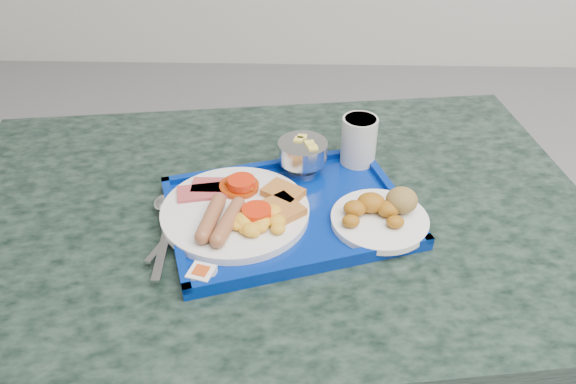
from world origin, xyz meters
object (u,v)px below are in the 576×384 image
Objects in this scene: main_plate at (239,210)px; juice_cup at (359,139)px; tray at (288,213)px; bread_plate at (382,213)px; fruit_bowl at (303,152)px; table at (273,280)px.

juice_cup is at bearing 39.83° from main_plate.
main_plate is (-0.08, -0.02, 0.02)m from tray.
bread_plate is at bearing -1.25° from main_plate.
bread_plate is 0.20m from fruit_bowl.
fruit_bowl is at bearing 79.08° from tray.
fruit_bowl is at bearing 60.15° from table.
main_plate is (-0.05, -0.05, 0.21)m from table.
tray is at bearing -100.92° from fruit_bowl.
juice_cup is (0.11, 0.04, 0.01)m from fruit_bowl.
fruit_bowl reaches higher than tray.
juice_cup is at bearing 98.55° from bread_plate.
bread_plate is 1.77× the size of fruit_bowl.
tray is 0.21m from juice_cup.
table is 0.22m from main_plate.
juice_cup is at bearing 18.58° from fruit_bowl.
main_plate is at bearing 178.75° from bread_plate.
main_plate is at bearing -126.94° from fruit_bowl.
juice_cup is at bearing 50.90° from tray.
tray is at bearing -129.10° from juice_cup.
fruit_bowl is at bearing 53.06° from main_plate.
tray is at bearing 11.77° from main_plate.
juice_cup reaches higher than bread_plate.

